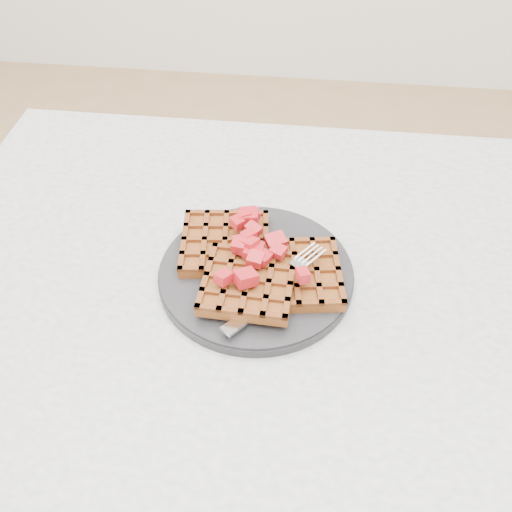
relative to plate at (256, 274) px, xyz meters
name	(u,v)px	position (x,y,z in m)	size (l,w,h in m)	color
table	(354,360)	(0.14, -0.03, -0.12)	(1.20, 0.80, 0.75)	silver
plate	(256,274)	(0.00, 0.00, 0.00)	(0.25, 0.25, 0.02)	black
waffles	(256,265)	(0.00, 0.00, 0.02)	(0.22, 0.19, 0.03)	brown
strawberry_pile	(256,248)	(0.00, 0.00, 0.05)	(0.15, 0.15, 0.02)	maroon
fork	(282,288)	(0.04, -0.04, 0.02)	(0.02, 0.18, 0.02)	silver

